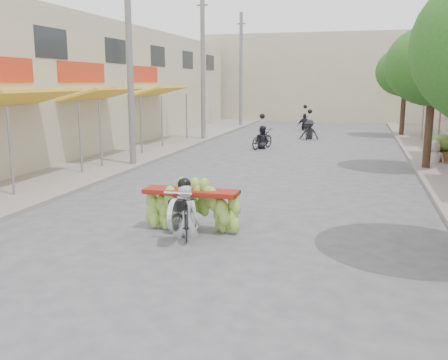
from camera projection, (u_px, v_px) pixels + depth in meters
ground at (115, 333)px, 6.52m from camera, size 120.00×120.00×0.00m
sidewalk_left at (130, 153)px, 22.51m from camera, size 4.00×60.00×0.12m
shophouse_row_left at (15, 87)px, 22.25m from camera, size 9.77×40.00×6.00m
far_building at (325, 78)px, 41.82m from camera, size 20.00×6.00×7.00m
utility_pole_mid at (130, 60)px, 18.49m from camera, size 0.60×0.24×8.00m
utility_pole_far at (203, 67)px, 27.01m from camera, size 0.60×0.24×8.00m
utility_pole_back at (241, 70)px, 35.53m from camera, size 0.60×0.24×8.00m
street_tree_mid at (434, 66)px, 17.65m from camera, size 3.40×3.40×5.25m
street_tree_far at (406, 72)px, 29.02m from camera, size 3.40×3.40×5.25m
produce_crate_far at (442, 146)px, 19.94m from camera, size 1.20×0.88×1.16m
banana_motorbike at (188, 201)px, 10.66m from camera, size 2.20×1.80×2.13m
pedestrian at (436, 140)px, 19.39m from camera, size 0.88×0.54×1.77m
bg_motorbike_a at (262, 134)px, 24.27m from camera, size 1.16×1.82×1.95m
bg_motorbike_b at (310, 124)px, 28.15m from camera, size 1.12×1.72×1.95m
bg_motorbike_c at (305, 118)px, 33.53m from camera, size 1.04×1.70×1.95m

